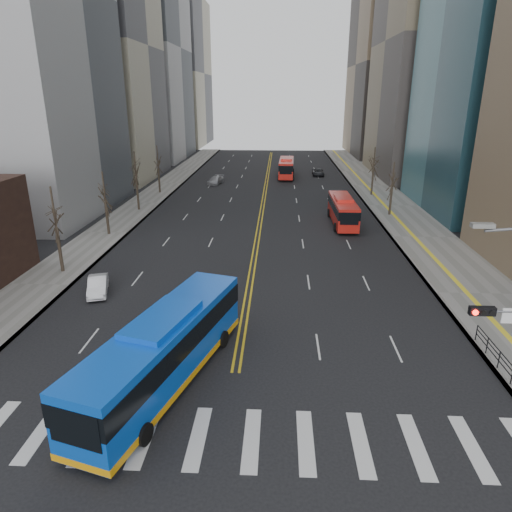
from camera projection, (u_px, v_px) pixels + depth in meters
The scene contains 15 objects.
ground at pixel (225, 438), 20.03m from camera, with size 220.00×220.00×0.00m, color black.
sidewalk_right at pixel (392, 206), 61.51m from camera, with size 7.00×130.00×0.15m, color slate.
sidewalk_left at pixel (144, 203), 63.15m from camera, with size 5.00×130.00×0.15m, color slate.
crosswalk at pixel (225, 438), 20.02m from camera, with size 26.70×4.00×0.01m.
centerline at pixel (265, 190), 71.79m from camera, with size 0.55×100.00×0.01m.
office_towers at pixel (269, 33), 76.50m from camera, with size 83.00×134.00×58.00m.
pedestrian_railing at pixel (499, 357), 24.71m from camera, with size 0.06×6.06×1.02m.
street_trees at pixel (196, 183), 51.26m from camera, with size 35.20×47.20×7.60m.
blue_bus at pixel (164, 348), 23.28m from camera, with size 6.50×13.64×3.86m.
red_bus_near at pixel (343, 209), 52.56m from camera, with size 2.67×10.13×3.23m.
red_bus_far at pixel (286, 166), 82.87m from camera, with size 3.02×10.94×3.46m.
car_white at pixel (98, 285), 34.45m from camera, with size 1.34×3.84×1.27m, color white.
car_dark_mid at pixel (345, 203), 60.24m from camera, with size 1.74×4.31×1.47m, color black.
car_silver at pixel (216, 180), 76.77m from camera, with size 1.82×4.47×1.30m, color #98989D.
car_dark_far at pixel (318, 172), 84.75m from camera, with size 2.02×4.39×1.22m, color black.
Camera 1 is at (2.20, -16.10, 14.26)m, focal length 32.00 mm.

